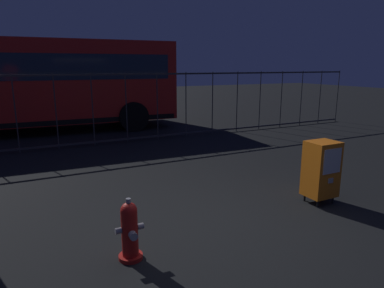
% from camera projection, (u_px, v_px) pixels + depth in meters
% --- Properties ---
extents(ground_plane, '(60.00, 60.00, 0.00)m').
position_uv_depth(ground_plane, '(211.00, 226.00, 4.82)').
color(ground_plane, black).
extents(fire_hydrant, '(0.33, 0.32, 0.75)m').
position_uv_depth(fire_hydrant, '(130.00, 231.00, 3.92)').
color(fire_hydrant, red).
rests_on(fire_hydrant, ground_plane).
extents(newspaper_box_primary, '(0.48, 0.42, 1.02)m').
position_uv_depth(newspaper_box_primary, '(321.00, 169.00, 5.52)').
color(newspaper_box_primary, black).
rests_on(newspaper_box_primary, ground_plane).
extents(fence_barrier, '(18.03, 0.04, 2.00)m').
position_uv_depth(fence_barrier, '(110.00, 108.00, 9.62)').
color(fence_barrier, '#2D2D33').
rests_on(fence_barrier, ground_plane).
extents(bus_near, '(10.60, 3.15, 3.00)m').
position_uv_depth(bus_near, '(10.00, 81.00, 11.02)').
color(bus_near, red).
rests_on(bus_near, ground_plane).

